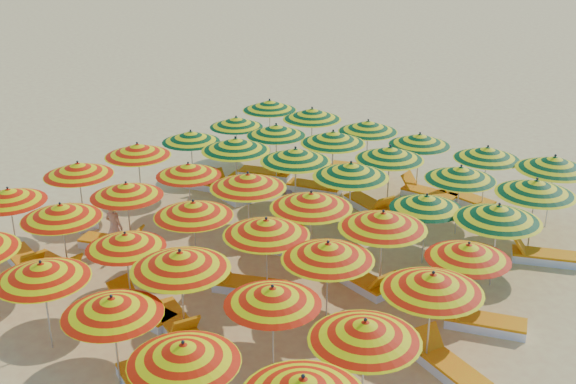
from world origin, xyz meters
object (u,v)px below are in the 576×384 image
object	(u,v)px
umbrella_14	(193,209)
umbrella_25	(236,144)
umbrella_17	(433,283)
lounger_5	(175,323)
umbrella_3	(112,306)
lounger_18	(369,205)
lounger_4	(141,310)
lounger_12	(362,281)
umbrella_27	(351,170)
lounger_15	(228,192)
lounger_3	(56,267)
lounger_2	(25,261)
umbrella_13	(126,190)
umbrella_24	(191,136)
umbrella_32	(333,137)
umbrella_10	(273,296)
umbrella_6	(8,195)
lounger_16	(267,173)
lounger_8	(173,266)
umbrella_9	(180,260)
lounger_14	(212,185)
umbrella_23	(468,251)
lounger_21	(428,194)
lounger_6	(76,218)
umbrella_28	(427,202)
lounger_20	(357,169)
umbrella_34	(461,173)
umbrella_35	(536,187)
umbrella_16	(328,251)
umbrella_40	(487,153)
umbrella_31	(276,130)
lounger_17	(316,187)
beachgoer_b	(289,212)
umbrella_36	(270,105)
umbrella_41	(554,163)
lounger_19	(545,256)
lounger_13	(483,322)
umbrella_21	(311,200)
umbrella_38	(368,126)
lounger_11	(271,244)
umbrella_33	(390,153)
umbrella_11	(365,331)
umbrella_2	(42,271)
umbrella_18	(138,150)
umbrella_29	(498,213)
umbrella_8	(125,241)
lounger_7	(113,243)
umbrella_12	(78,169)

from	to	relation	value
umbrella_14	umbrella_25	bearing A→B (deg)	118.63
umbrella_17	lounger_5	xyz separation A→B (m)	(-4.90, -2.15, -1.71)
umbrella_3	lounger_18	world-z (taller)	umbrella_3
lounger_4	lounger_12	bearing A→B (deg)	-125.51
umbrella_27	lounger_15	world-z (taller)	umbrella_27
lounger_3	lounger_2	bearing A→B (deg)	-161.08
umbrella_27	umbrella_13	bearing A→B (deg)	-133.00
umbrella_24	lounger_2	size ratio (longest dim) A/B	1.19
umbrella_32	umbrella_13	bearing A→B (deg)	-106.80
umbrella_10	umbrella_17	distance (m)	3.06
umbrella_6	lounger_16	xyz separation A→B (m)	(1.53, 8.37, -1.58)
lounger_8	lounger_4	bearing A→B (deg)	103.83
umbrella_9	lounger_14	xyz separation A→B (m)	(-5.42, 6.60, -1.75)
umbrella_23	lounger_21	world-z (taller)	umbrella_23
umbrella_17	lounger_6	bearing A→B (deg)	-180.00
umbrella_28	lounger_20	bearing A→B (deg)	136.87
umbrella_10	umbrella_17	size ratio (longest dim) A/B	0.86
umbrella_32	umbrella_34	size ratio (longest dim) A/B	1.15
umbrella_28	umbrella_35	xyz separation A→B (m)	(1.94, 2.14, 0.19)
umbrella_9	lounger_6	distance (m)	7.36
umbrella_16	umbrella_35	xyz separation A→B (m)	(2.20, 6.05, 0.05)
umbrella_40	umbrella_24	bearing A→B (deg)	-154.34
umbrella_17	umbrella_25	xyz separation A→B (m)	(-8.38, 3.85, 0.04)
umbrella_31	lounger_17	distance (m)	2.22
lounger_21	beachgoer_b	xyz separation A→B (m)	(-1.87, -4.62, 0.50)
umbrella_36	umbrella_41	distance (m)	10.17
umbrella_28	lounger_19	size ratio (longest dim) A/B	1.19
umbrella_41	lounger_5	size ratio (longest dim) A/B	1.20
lounger_13	umbrella_21	bearing A→B (deg)	-17.48
umbrella_9	umbrella_23	size ratio (longest dim) A/B	1.20
umbrella_21	umbrella_40	distance (m)	6.41
umbrella_38	lounger_11	distance (m)	6.27
umbrella_33	umbrella_34	xyz separation A→B (m)	(2.26, -0.12, -0.06)
umbrella_17	umbrella_36	bearing A→B (deg)	142.40
umbrella_35	umbrella_9	bearing A→B (deg)	-117.08
umbrella_28	umbrella_34	xyz separation A→B (m)	(-0.09, 2.12, 0.10)
umbrella_11	lounger_11	distance (m)	7.12
umbrella_2	lounger_3	size ratio (longest dim) A/B	1.26
umbrella_41	umbrella_18	bearing A→B (deg)	-149.40
umbrella_18	lounger_20	distance (m)	7.53
lounger_19	umbrella_17	bearing A→B (deg)	63.42
umbrella_32	lounger_17	xyz separation A→B (m)	(-0.50, -0.16, -1.72)
lounger_20	umbrella_11	bearing A→B (deg)	-75.48
umbrella_29	lounger_16	size ratio (longest dim) A/B	1.34
umbrella_8	umbrella_10	world-z (taller)	umbrella_10
umbrella_27	umbrella_31	distance (m)	4.51
umbrella_27	umbrella_38	xyz separation A→B (m)	(-1.93, 4.00, -0.12)
umbrella_16	lounger_7	distance (m)	6.87
umbrella_12	lounger_21	xyz separation A→B (m)	(6.67, 7.85, -1.63)
umbrella_11	umbrella_3	bearing A→B (deg)	-154.05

